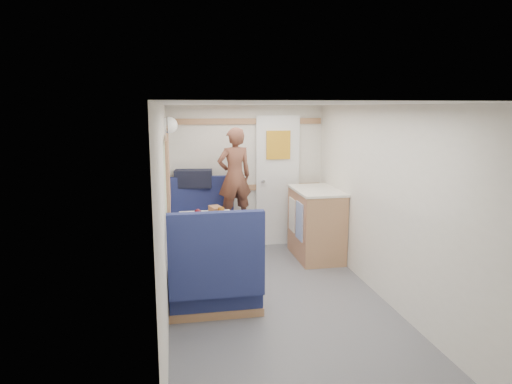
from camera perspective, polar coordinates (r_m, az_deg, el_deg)
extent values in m
plane|color=#515156|center=(4.62, 3.42, -14.76)|extent=(4.50, 4.50, 0.00)
plane|color=silver|center=(4.17, 3.73, 10.92)|extent=(4.50, 4.50, 0.00)
cube|color=silver|center=(6.45, -1.25, 1.89)|extent=(2.20, 0.02, 2.00)
cube|color=silver|center=(4.16, -11.31, -3.16)|extent=(0.02, 4.50, 2.00)
cube|color=silver|center=(4.67, 16.79, -1.92)|extent=(0.02, 4.50, 2.00)
cube|color=#A26949|center=(6.46, -1.21, 0.55)|extent=(2.15, 0.02, 0.08)
cube|color=#A26949|center=(6.36, -1.24, 8.83)|extent=(2.15, 0.02, 0.08)
cube|color=#A9B498|center=(5.10, -11.05, 2.22)|extent=(0.04, 1.30, 0.72)
cube|color=white|center=(6.52, 2.71, 1.35)|extent=(0.62, 0.04, 1.86)
cube|color=gold|center=(6.43, 2.81, 5.89)|extent=(0.34, 0.03, 0.40)
cylinder|color=silver|center=(6.42, 0.90, 1.40)|extent=(0.04, 0.10, 0.04)
cube|color=white|center=(5.22, -6.10, -3.61)|extent=(0.62, 0.92, 0.04)
cylinder|color=silver|center=(5.31, -6.03, -7.27)|extent=(0.08, 0.08, 0.66)
cylinder|color=silver|center=(5.43, -5.96, -10.64)|extent=(0.36, 0.36, 0.03)
cube|color=#18204E|center=(6.11, -6.59, -6.12)|extent=(0.88, 0.50, 0.45)
cube|color=#18204E|center=(6.28, -6.85, -1.67)|extent=(0.88, 0.10, 0.80)
cube|color=#A26949|center=(6.17, -6.56, -7.76)|extent=(0.90, 0.52, 0.08)
cube|color=#18204E|center=(4.61, -5.20, -11.77)|extent=(0.88, 0.50, 0.45)
cube|color=#18204E|center=(4.20, -4.95, -7.84)|extent=(0.88, 0.10, 0.80)
cube|color=#A26949|center=(4.68, -5.17, -13.87)|extent=(0.90, 0.52, 0.08)
cube|color=#A26949|center=(6.27, -6.92, 0.46)|extent=(0.90, 0.14, 0.04)
sphere|color=white|center=(5.90, -10.76, 8.22)|extent=(0.20, 0.20, 0.20)
cube|color=#A26949|center=(6.08, 7.51, -4.02)|extent=(0.54, 0.90, 0.90)
cube|color=silver|center=(5.99, 7.61, 0.20)|extent=(0.56, 0.92, 0.03)
cube|color=#5972B2|center=(5.81, 5.44, -3.65)|extent=(0.01, 0.30, 0.48)
cube|color=silver|center=(6.15, 4.53, -2.84)|extent=(0.01, 0.28, 0.44)
imported|color=brown|center=(5.95, -2.71, 1.97)|extent=(0.52, 0.40, 1.27)
cube|color=black|center=(6.25, -7.83, 1.69)|extent=(0.53, 0.31, 0.24)
cube|color=silver|center=(5.07, -3.71, -3.64)|extent=(0.29, 0.38, 0.02)
sphere|color=#F2580A|center=(5.00, -3.34, -3.36)|extent=(0.06, 0.06, 0.06)
cube|color=#E0C881|center=(5.04, -4.27, -3.45)|extent=(0.09, 0.06, 0.03)
cylinder|color=white|center=(5.01, -7.25, -3.96)|extent=(0.06, 0.06, 0.01)
cylinder|color=white|center=(5.00, -7.26, -3.39)|extent=(0.01, 0.01, 0.10)
sphere|color=#4C080E|center=(4.98, -7.28, -2.55)|extent=(0.08, 0.08, 0.08)
cylinder|color=white|center=(4.97, -7.18, -3.39)|extent=(0.08, 0.08, 0.12)
cylinder|color=#905414|center=(5.32, -4.39, -2.49)|extent=(0.07, 0.07, 0.11)
cylinder|color=black|center=(5.19, -5.09, -2.89)|extent=(0.04, 0.04, 0.10)
cylinder|color=silver|center=(5.20, -7.32, -2.92)|extent=(0.04, 0.04, 0.10)
cube|color=brown|center=(5.43, -5.00, -2.32)|extent=(0.18, 0.25, 0.09)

